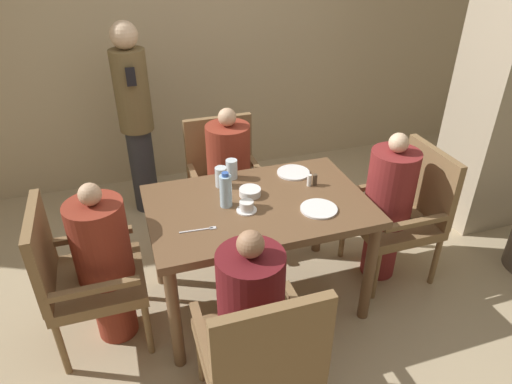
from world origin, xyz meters
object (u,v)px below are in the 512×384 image
Objects in this scene: chair_near_corner at (260,351)px; teacup_with_saucer at (247,207)px; bowl_small at (250,192)px; glass_tall_mid at (232,169)px; standing_host at (136,117)px; plate_main_left at (319,209)px; diner_in_near_chair at (251,321)px; chair_right_side at (405,209)px; plate_main_right at (293,173)px; water_bottle at (226,190)px; chair_left_side at (79,273)px; diner_in_left_chair at (105,262)px; glass_tall_near at (221,177)px; chair_far_side at (225,176)px; diner_in_right_chair at (388,206)px; diner_in_far_chair at (229,178)px.

teacup_with_saucer is (0.17, 0.78, 0.29)m from chair_near_corner.
glass_tall_mid is at bearing 101.36° from bowl_small.
standing_host reaches higher than plate_main_left.
standing_host is at bearing 98.65° from diner_in_near_chair.
chair_right_side is at bearing -16.73° from glass_tall_mid.
glass_tall_mid is at bearing 170.69° from plate_main_right.
diner_in_near_chair is at bearing -121.87° from plate_main_right.
diner_in_near_chair is 0.86m from bowl_small.
bowl_small is 0.20m from water_bottle.
chair_left_side is 1.00× the size of chair_near_corner.
glass_tall_mid is (0.20, 1.19, 0.33)m from chair_near_corner.
diner_in_left_chair is 0.95m from bowl_small.
glass_tall_mid is at bearing 40.96° from glass_tall_near.
diner_in_right_chair is at bearing -42.20° from chair_far_side.
chair_left_side is 0.96m from water_bottle.
diner_in_left_chair is at bearing -137.80° from chair_far_side.
diner_in_far_chair is 5.14× the size of plate_main_left.
chair_left_side is at bearing -109.24° from standing_host.
diner_in_near_chair is 9.08× the size of teacup_with_saucer.
diner_in_left_chair is 1.16m from diner_in_far_chair.
glass_tall_near is (-1.24, 0.26, 0.33)m from chair_right_side.
chair_left_side is at bearing 176.31° from teacup_with_saucer.
diner_in_far_chair reaches higher than plate_main_right.
standing_host is 7.23× the size of water_bottle.
glass_tall_near reaches higher than plate_main_right.
bowl_small is at bearing 22.49° from water_bottle.
water_bottle is (-0.19, -0.81, 0.37)m from chair_far_side.
diner_in_right_chair is at bearing 30.23° from diner_in_near_chair.
bowl_small is at bearing 6.25° from diner_in_left_chair.
diner_in_far_chair is at bearing 74.01° from water_bottle.
water_bottle is (-0.10, 0.09, 0.08)m from teacup_with_saucer.
water_bottle reaches higher than chair_left_side.
diner_in_near_chair reaches higher than glass_tall_mid.
chair_near_corner is (-1.19, -0.84, -0.05)m from diner_in_right_chair.
standing_host is (0.34, 1.41, 0.32)m from diner_in_left_chair.
bowl_small is at bearing 5.38° from chair_left_side.
diner_in_far_chair reaches higher than glass_tall_mid.
plate_main_left is 1.67× the size of glass_tall_mid.
teacup_with_saucer is at bearing -71.49° from standing_host.
standing_host is (-0.32, 2.10, 0.30)m from diner_in_near_chair.
chair_far_side is at bearing 80.22° from diner_in_near_chair.
chair_near_corner is 1.16m from glass_tall_near.
chair_far_side is at bearing -44.00° from standing_host.
diner_in_near_chair is at bearing -46.34° from diner_in_left_chair.
bowl_small is (0.91, 0.10, 0.25)m from diner_in_left_chair.
bowl_small is (-1.10, 0.10, 0.28)m from chair_right_side.
chair_far_side is 0.68m from glass_tall_near.
bowl_small is (0.24, 0.79, 0.23)m from diner_in_near_chair.
glass_tall_mid is at bearing -97.98° from chair_far_side.
glass_tall_near is (-0.07, 0.33, 0.04)m from teacup_with_saucer.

